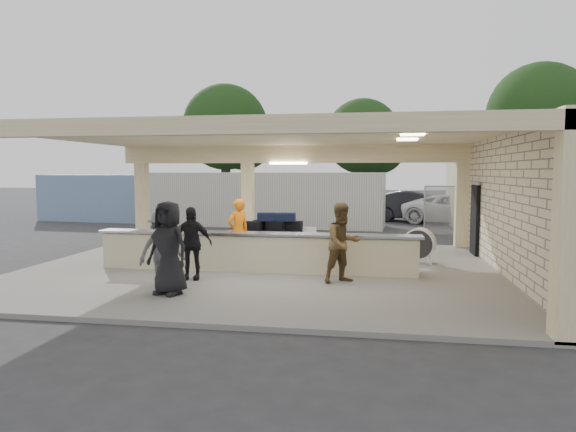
% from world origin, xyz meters
% --- Properties ---
extents(ground, '(120.00, 120.00, 0.00)m').
position_xyz_m(ground, '(0.00, 0.00, 0.00)').
color(ground, '#2A2A2C').
rests_on(ground, ground).
extents(pavilion, '(12.01, 10.00, 3.55)m').
position_xyz_m(pavilion, '(0.21, 0.66, 1.35)').
color(pavilion, slate).
rests_on(pavilion, ground).
extents(baggage_counter, '(8.20, 0.58, 0.98)m').
position_xyz_m(baggage_counter, '(0.00, -0.50, 0.59)').
color(baggage_counter, beige).
rests_on(baggage_counter, pavilion).
extents(luggage_cart, '(2.36, 1.56, 1.32)m').
position_xyz_m(luggage_cart, '(0.05, 1.42, 0.81)').
color(luggage_cart, white).
rests_on(luggage_cart, pavilion).
extents(drum_fan, '(0.92, 0.56, 0.97)m').
position_xyz_m(drum_fan, '(4.17, 1.38, 0.62)').
color(drum_fan, white).
rests_on(drum_fan, pavilion).
extents(baggage_handler, '(0.70, 0.72, 1.78)m').
position_xyz_m(baggage_handler, '(-0.68, 0.38, 0.99)').
color(baggage_handler, orange).
rests_on(baggage_handler, pavilion).
extents(passenger_a, '(0.94, 0.82, 1.80)m').
position_xyz_m(passenger_a, '(2.25, -1.44, 1.00)').
color(passenger_a, brown).
rests_on(passenger_a, pavilion).
extents(passenger_b, '(1.03, 0.48, 1.69)m').
position_xyz_m(passenger_b, '(-1.25, -1.69, 0.95)').
color(passenger_b, black).
rests_on(passenger_b, pavilion).
extents(passenger_c, '(0.98, 1.05, 1.65)m').
position_xyz_m(passenger_c, '(-1.60, -2.53, 0.93)').
color(passenger_c, '#55555A').
rests_on(passenger_c, pavilion).
extents(passenger_d, '(1.01, 0.65, 1.91)m').
position_xyz_m(passenger_d, '(-1.19, -3.16, 1.06)').
color(passenger_d, black).
rests_on(passenger_d, pavilion).
extents(car_white_a, '(5.67, 3.93, 1.48)m').
position_xyz_m(car_white_a, '(7.01, 13.27, 0.74)').
color(car_white_a, white).
rests_on(car_white_a, ground).
extents(car_white_b, '(5.27, 3.01, 1.57)m').
position_xyz_m(car_white_b, '(11.09, 14.09, 0.78)').
color(car_white_b, white).
rests_on(car_white_b, ground).
extents(car_dark, '(5.03, 2.70, 1.59)m').
position_xyz_m(car_dark, '(5.10, 14.27, 0.80)').
color(car_dark, black).
rests_on(car_dark, ground).
extents(container_white, '(11.91, 3.17, 2.55)m').
position_xyz_m(container_white, '(-2.50, 11.07, 1.28)').
color(container_white, silver).
rests_on(container_white, ground).
extents(container_blue, '(9.46, 2.99, 2.42)m').
position_xyz_m(container_blue, '(-9.85, 12.07, 1.21)').
color(container_blue, '#6A88AA').
rests_on(container_blue, ground).
extents(tree_left, '(6.60, 6.30, 9.00)m').
position_xyz_m(tree_left, '(-7.68, 24.16, 5.59)').
color(tree_left, '#382619').
rests_on(tree_left, ground).
extents(tree_mid, '(6.00, 5.60, 8.00)m').
position_xyz_m(tree_mid, '(2.32, 26.16, 4.96)').
color(tree_mid, '#382619').
rests_on(tree_mid, ground).
extents(tree_right, '(7.20, 7.00, 10.00)m').
position_xyz_m(tree_right, '(14.32, 25.16, 6.21)').
color(tree_right, '#382619').
rests_on(tree_right, ground).
extents(adjacent_building, '(6.00, 8.00, 3.20)m').
position_xyz_m(adjacent_building, '(9.50, 10.00, 1.60)').
color(adjacent_building, beige).
rests_on(adjacent_building, ground).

